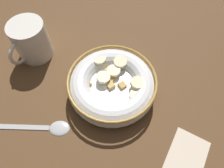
{
  "coord_description": "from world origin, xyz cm",
  "views": [
    {
      "loc": [
        19.42,
        10.46,
        40.15
      ],
      "look_at": [
        0.0,
        0.0,
        3.0
      ],
      "focal_mm": 32.2,
      "sensor_mm": 36.0,
      "label": 1
    }
  ],
  "objects": [
    {
      "name": "cereal_bowl",
      "position": [
        -0.04,
        0.01,
        2.63
      ],
      "size": [
        19.09,
        19.09,
        5.07
      ],
      "color": "white",
      "rests_on": "ground_plane"
    },
    {
      "name": "coffee_mug",
      "position": [
        -0.45,
        -21.96,
        4.67
      ],
      "size": [
        11.22,
        8.2,
        9.34
      ],
      "color": "white",
      "rests_on": "ground_plane"
    },
    {
      "name": "ground_plane",
      "position": [
        0.0,
        0.0,
        -1.0
      ],
      "size": [
        96.16,
        96.16,
        2.0
      ],
      "primitive_type": "cube",
      "color": "brown"
    },
    {
      "name": "spoon",
      "position": [
        13.82,
        -7.12,
        0.34
      ],
      "size": [
        8.75,
        14.64,
        0.8
      ],
      "color": "#B7B7BC",
      "rests_on": "ground_plane"
    },
    {
      "name": "folded_napkin",
      "position": [
        6.79,
        19.42,
        0.15
      ],
      "size": [
        11.35,
        6.9,
        0.3
      ],
      "primitive_type": "cube",
      "rotation": [
        0.0,
        0.0,
        -0.01
      ],
      "color": "beige",
      "rests_on": "ground_plane"
    }
  ]
}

